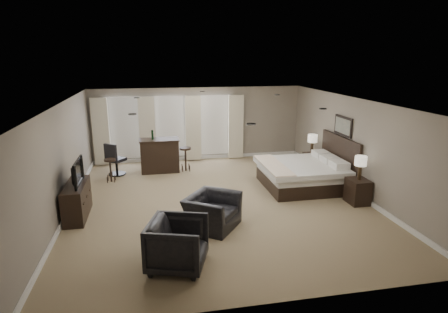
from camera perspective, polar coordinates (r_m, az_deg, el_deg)
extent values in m
cube|color=#887656|center=(9.85, -0.70, -6.85)|extent=(7.60, 8.60, 0.04)
cube|color=silver|center=(9.20, -0.75, 8.34)|extent=(7.60, 8.60, 0.04)
cube|color=gray|center=(13.55, -3.97, 4.97)|extent=(7.50, 0.04, 2.60)
cube|color=gray|center=(5.55, 7.32, -10.51)|extent=(7.50, 0.04, 2.60)
cube|color=gray|center=(9.54, -23.49, -0.65)|extent=(0.04, 8.50, 2.60)
cube|color=gray|center=(10.74, 19.36, 1.43)|extent=(0.04, 8.50, 2.60)
cube|color=silver|center=(13.43, -15.03, 4.18)|extent=(1.15, 0.04, 2.05)
cube|color=silver|center=(13.41, -8.19, 4.53)|extent=(1.15, 0.04, 2.05)
cube|color=silver|center=(13.58, -1.42, 4.81)|extent=(1.15, 0.04, 2.05)
cube|color=beige|center=(13.40, -18.24, 3.60)|extent=(0.55, 0.12, 2.30)
cube|color=beige|center=(13.30, -11.60, 3.97)|extent=(0.55, 0.12, 2.30)
cube|color=beige|center=(13.37, -4.72, 4.29)|extent=(0.55, 0.12, 2.30)
cube|color=beige|center=(13.63, 1.79, 4.54)|extent=(0.55, 0.12, 2.30)
cube|color=silver|center=(10.94, 12.06, -0.92)|extent=(2.28, 2.17, 1.45)
cube|color=black|center=(10.23, 19.71, -5.02)|extent=(0.48, 0.58, 0.64)
cube|color=black|center=(12.68, 13.13, -0.81)|extent=(0.43, 0.53, 0.57)
cube|color=beige|center=(10.04, 20.03, -1.65)|extent=(0.30, 0.30, 0.62)
cube|color=beige|center=(12.53, 13.30, 1.85)|extent=(0.31, 0.31, 0.64)
cube|color=slate|center=(11.19, 17.65, 4.46)|extent=(0.04, 0.96, 0.56)
cube|color=black|center=(9.47, -21.50, -6.26)|extent=(0.45, 1.39, 0.81)
imported|color=black|center=(9.32, -21.77, -3.56)|extent=(0.58, 1.01, 0.13)
imported|color=black|center=(8.29, -1.81, -7.55)|extent=(1.26, 1.34, 0.99)
imported|color=black|center=(6.84, -7.08, -12.79)|extent=(1.17, 1.21, 1.00)
cube|color=black|center=(12.33, -9.75, 0.18)|extent=(1.26, 0.65, 1.10)
cube|color=black|center=(11.74, -16.89, -2.04)|extent=(0.43, 0.43, 0.70)
cube|color=black|center=(12.35, -5.87, -0.41)|extent=(0.47, 0.47, 0.78)
cube|color=black|center=(12.31, -16.12, -0.33)|extent=(0.75, 0.75, 1.06)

